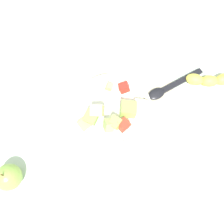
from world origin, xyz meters
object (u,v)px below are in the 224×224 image
Objects in this scene: salad_bowl at (112,113)px; whole_apple at (8,177)px; serving_spoon at (167,88)px; banana_whole at (209,80)px.

salad_bowl is 2.73× the size of whole_apple.
serving_spoon is at bearing 30.71° from whole_apple.
whole_apple is at bearing -153.48° from banana_whole.
salad_bowl is at bearing -151.06° from serving_spoon.
salad_bowl is 0.33m from banana_whole.
banana_whole is (0.58, 0.29, -0.02)m from whole_apple.
whole_apple is at bearing -149.29° from serving_spoon.
whole_apple reaches higher than banana_whole.
salad_bowl is 0.20m from serving_spoon.
banana_whole is at bearing 10.37° from serving_spoon.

